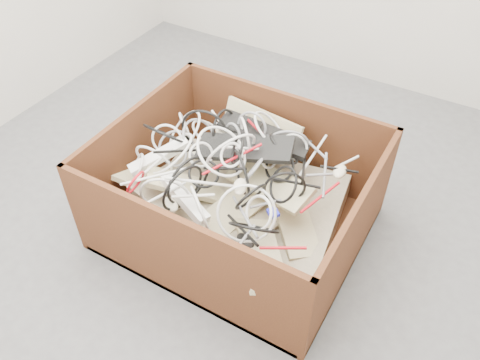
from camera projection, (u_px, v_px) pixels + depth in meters
The scene contains 8 objects.
ground at pixel (224, 200), 2.53m from camera, with size 3.00×3.00×0.00m, color #4F4F52.
cardboard_box at pixel (235, 207), 2.31m from camera, with size 1.13×0.94×0.52m.
keyboard_pile at pixel (240, 180), 2.24m from camera, with size 1.04×0.91×0.38m.
mice_scatter at pixel (225, 184), 2.12m from camera, with size 0.70×0.68×0.20m.
power_strip_left at pixel (159, 156), 2.24m from camera, with size 0.29×0.05×0.04m, color white.
power_strip_right at pixel (185, 199), 2.08m from camera, with size 0.29×0.06×0.04m, color white.
vga_plug at pixel (273, 213), 1.99m from camera, with size 0.04×0.04×0.02m, color #0C0EBE.
cable_tangle at pixel (221, 159), 2.16m from camera, with size 1.02×0.82×0.41m.
Camera 1 is at (0.97, -1.49, 1.81)m, focal length 36.95 mm.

